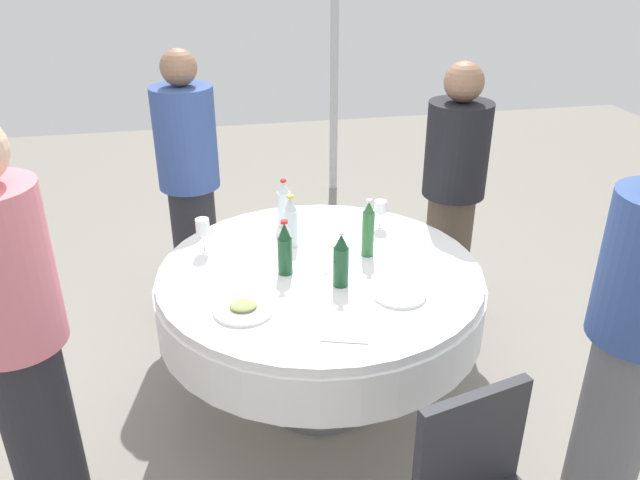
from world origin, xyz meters
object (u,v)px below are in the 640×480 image
(bottle_clear_right, at_px, (284,204))
(plate_near, at_px, (244,308))
(bottle_dark_green_north, at_px, (341,261))
(plate_left, at_px, (400,294))
(person_far, at_px, (17,335))
(wine_glass_north, at_px, (380,208))
(bottle_dark_green_rear, at_px, (285,249))
(bottle_green_far, at_px, (368,229))
(person_right, at_px, (452,196))
(bottle_clear_south, at_px, (291,222))
(wine_glass_south, at_px, (203,228))
(dining_table, at_px, (320,296))
(person_rear, at_px, (634,341))
(person_north, at_px, (190,185))

(bottle_clear_right, bearing_deg, plate_near, 70.16)
(bottle_dark_green_north, bearing_deg, plate_left, 148.11)
(bottle_clear_right, relative_size, person_far, 0.15)
(wine_glass_north, relative_size, plate_left, 0.65)
(bottle_clear_right, bearing_deg, bottle_dark_green_north, 102.88)
(bottle_clear_right, xyz_separation_m, bottle_dark_green_rear, (0.07, 0.50, 0.00))
(bottle_dark_green_north, bearing_deg, bottle_green_far, -127.00)
(bottle_dark_green_rear, height_order, plate_near, bottle_dark_green_rear)
(plate_near, distance_m, plate_left, 0.65)
(person_right, relative_size, person_far, 0.93)
(bottle_dark_green_rear, xyz_separation_m, plate_left, (-0.44, 0.29, -0.11))
(bottle_dark_green_rear, bearing_deg, person_right, -150.82)
(wine_glass_north, bearing_deg, bottle_clear_south, 13.85)
(wine_glass_south, height_order, person_far, person_far)
(dining_table, height_order, wine_glass_south, wine_glass_south)
(bottle_dark_green_north, relative_size, person_right, 0.17)
(bottle_clear_south, bearing_deg, wine_glass_south, -2.83)
(plate_left, height_order, person_far, person_far)
(bottle_dark_green_rear, relative_size, bottle_clear_south, 0.99)
(person_rear, bearing_deg, bottle_clear_right, -99.60)
(dining_table, relative_size, bottle_clear_south, 5.73)
(plate_left, height_order, person_north, person_north)
(wine_glass_north, bearing_deg, person_rear, 112.97)
(wine_glass_north, bearing_deg, bottle_green_far, 63.50)
(bottle_clear_right, height_order, bottle_green_far, bottle_green_far)
(dining_table, distance_m, bottle_clear_south, 0.38)
(bottle_clear_south, bearing_deg, bottle_green_far, 152.74)
(bottle_dark_green_north, bearing_deg, bottle_clear_right, -77.12)
(dining_table, bearing_deg, bottle_dark_green_north, 109.73)
(bottle_clear_south, bearing_deg, person_far, 34.79)
(bottle_green_far, relative_size, bottle_clear_south, 1.09)
(plate_near, bearing_deg, bottle_green_far, -148.82)
(bottle_clear_right, bearing_deg, wine_glass_south, 26.91)
(plate_left, relative_size, person_rear, 0.14)
(bottle_green_far, height_order, person_far, person_far)
(plate_near, bearing_deg, bottle_clear_right, -109.84)
(person_right, height_order, person_rear, person_rear)
(bottle_clear_right, relative_size, bottle_dark_green_rear, 0.98)
(person_rear, bearing_deg, bottle_dark_green_north, -86.19)
(dining_table, distance_m, person_right, 1.04)
(person_rear, bearing_deg, person_far, -57.10)
(bottle_dark_green_rear, relative_size, person_far, 0.16)
(person_rear, bearing_deg, person_north, -97.20)
(bottle_clear_right, height_order, plate_near, bottle_clear_right)
(bottle_clear_south, relative_size, person_north, 0.17)
(person_far, bearing_deg, plate_near, -98.59)
(bottle_clear_right, relative_size, wine_glass_south, 1.52)
(bottle_dark_green_north, relative_size, person_north, 0.16)
(bottle_green_far, xyz_separation_m, bottle_dark_green_rear, (0.40, 0.10, -0.01))
(dining_table, relative_size, plate_near, 6.09)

